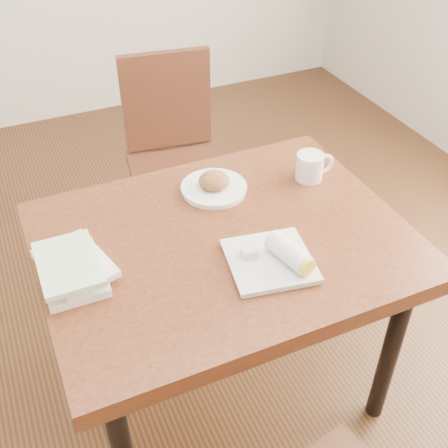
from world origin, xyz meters
name	(u,v)px	position (x,y,z in m)	size (l,w,h in m)	color
ground	(224,384)	(0.00, 0.00, -0.01)	(4.00, 5.00, 0.01)	#472814
table	(224,257)	(0.00, 0.00, 0.67)	(1.13, 0.88, 0.75)	brown
chair_far	(174,148)	(0.15, 0.89, 0.55)	(0.47, 0.47, 0.95)	#461F14
plate_scone	(214,185)	(0.07, 0.24, 0.77)	(0.23, 0.23, 0.07)	white
coffee_mug	(311,166)	(0.41, 0.17, 0.80)	(0.14, 0.10, 0.10)	white
plate_burrito	(276,258)	(0.08, -0.18, 0.77)	(0.28, 0.28, 0.08)	white
book_stack	(72,268)	(-0.46, 0.01, 0.78)	(0.22, 0.27, 0.07)	white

